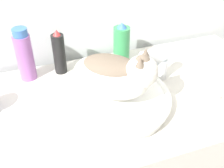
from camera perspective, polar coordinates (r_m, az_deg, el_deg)
name	(u,v)px	position (r m, az deg, el deg)	size (l,w,h in m)	color
vanity_counter	(122,168)	(1.29, 1.95, -16.65)	(1.21, 0.60, 0.81)	beige
sink_basin	(111,98)	(0.95, -0.28, -2.91)	(0.41, 0.41, 0.04)	white
cat	(115,74)	(0.89, 0.59, 2.03)	(0.29, 0.33, 0.18)	silver
faucet	(160,62)	(1.06, 9.74, 4.41)	(0.14, 0.08, 0.15)	silver
spray_bottle_trigger	(122,44)	(1.16, 1.95, 8.19)	(0.07, 0.07, 0.17)	#338C4C
hairspray_can_black	(59,53)	(1.10, -10.70, 6.20)	(0.05, 0.05, 0.18)	black
mouthwash_bottle	(25,55)	(1.09, -17.34, 5.60)	(0.06, 0.06, 0.21)	#93569E
soap_bar	(206,98)	(1.03, 18.64, -2.65)	(0.08, 0.04, 0.02)	beige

